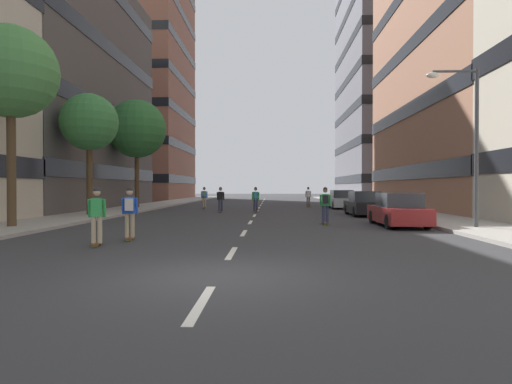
% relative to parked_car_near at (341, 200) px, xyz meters
% --- Properties ---
extents(ground_plane, '(151.75, 151.75, 0.00)m').
position_rel_parked_car_near_xyz_m(ground_plane, '(-6.80, -1.64, -0.70)').
color(ground_plane, '#333335').
extents(sidewalk_left, '(3.73, 69.55, 0.14)m').
position_rel_parked_car_near_xyz_m(sidewalk_left, '(-16.67, 1.53, -0.63)').
color(sidewalk_left, '#9E9991').
rests_on(sidewalk_left, ground_plane).
extents(sidewalk_right, '(3.73, 69.55, 0.14)m').
position_rel_parked_car_near_xyz_m(sidewalk_right, '(3.06, 1.53, -0.63)').
color(sidewalk_right, '#9E9991').
rests_on(sidewalk_right, ground_plane).
extents(lane_markings, '(0.16, 57.20, 0.01)m').
position_rel_parked_car_near_xyz_m(lane_markings, '(-6.80, -1.43, -0.70)').
color(lane_markings, silver).
rests_on(lane_markings, ground_plane).
extents(building_left_mid, '(13.91, 21.91, 19.59)m').
position_rel_parked_car_near_xyz_m(building_left_mid, '(-25.43, -1.03, 9.18)').
color(building_left_mid, '#4C4744').
rests_on(building_left_mid, ground_plane).
extents(building_left_far, '(13.91, 18.59, 33.20)m').
position_rel_parked_car_near_xyz_m(building_left_far, '(-25.43, 26.35, 15.99)').
color(building_left_far, brown).
rests_on(building_left_far, ground_plane).
extents(building_right_far, '(13.91, 21.46, 37.38)m').
position_rel_parked_car_near_xyz_m(building_right_far, '(11.82, 26.35, 18.08)').
color(building_right_far, slate).
rests_on(building_right_far, ground_plane).
extents(parked_car_near, '(1.82, 4.40, 1.52)m').
position_rel_parked_car_near_xyz_m(parked_car_near, '(0.00, 0.00, 0.00)').
color(parked_car_near, '#B2B7BF').
rests_on(parked_car_near, ground_plane).
extents(parked_car_mid, '(1.82, 4.40, 1.52)m').
position_rel_parked_car_near_xyz_m(parked_car_mid, '(0.00, -8.68, 0.00)').
color(parked_car_mid, black).
rests_on(parked_car_mid, ground_plane).
extents(parked_car_far, '(1.82, 4.40, 1.52)m').
position_rel_parked_car_near_xyz_m(parked_car_far, '(0.00, -15.85, 0.00)').
color(parked_car_far, maroon).
rests_on(parked_car_far, ground_plane).
extents(street_tree_near, '(3.85, 3.85, 8.41)m').
position_rel_parked_car_near_xyz_m(street_tree_near, '(-16.67, -17.84, 5.88)').
color(street_tree_near, '#4C3823').
rests_on(street_tree_near, sidewalk_left).
extents(street_tree_mid, '(4.70, 4.70, 8.71)m').
position_rel_parked_car_near_xyz_m(street_tree_mid, '(-16.67, -1.12, 5.77)').
color(street_tree_mid, '#4C3823').
rests_on(street_tree_mid, sidewalk_left).
extents(street_tree_far, '(3.41, 3.41, 7.24)m').
position_rel_parked_car_near_xyz_m(street_tree_far, '(-16.67, -10.13, 4.93)').
color(street_tree_far, '#4C3823').
rests_on(street_tree_far, sidewalk_left).
extents(streetlamp_right, '(2.13, 0.30, 6.50)m').
position_rel_parked_car_near_xyz_m(streetlamp_right, '(2.32, -17.51, 3.44)').
color(streetlamp_right, '#3F3F44').
rests_on(streetlamp_right, sidewalk_right).
extents(skater_0, '(0.57, 0.92, 1.78)m').
position_rel_parked_car_near_xyz_m(skater_0, '(-11.01, -22.72, 0.29)').
color(skater_0, brown).
rests_on(skater_0, ground_plane).
extents(skater_1, '(0.54, 0.91, 1.78)m').
position_rel_parked_car_near_xyz_m(skater_1, '(-3.18, -15.03, 0.32)').
color(skater_1, brown).
rests_on(skater_1, ground_plane).
extents(skater_2, '(0.57, 0.92, 1.78)m').
position_rel_parked_car_near_xyz_m(skater_2, '(-10.49, -21.27, 0.32)').
color(skater_2, brown).
rests_on(skater_2, ground_plane).
extents(skater_3, '(0.57, 0.92, 1.78)m').
position_rel_parked_car_near_xyz_m(skater_3, '(-2.45, 3.10, 0.29)').
color(skater_3, brown).
rests_on(skater_3, ground_plane).
extents(skater_4, '(0.56, 0.92, 1.78)m').
position_rel_parked_car_near_xyz_m(skater_4, '(-6.87, -5.04, 0.32)').
color(skater_4, brown).
rests_on(skater_4, ground_plane).
extents(skater_5, '(0.53, 0.90, 1.78)m').
position_rel_parked_car_near_xyz_m(skater_5, '(-9.34, -5.43, 0.29)').
color(skater_5, brown).
rests_on(skater_5, ground_plane).
extents(skater_6, '(0.56, 0.92, 1.78)m').
position_rel_parked_car_near_xyz_m(skater_6, '(-11.30, -0.41, 0.32)').
color(skater_6, brown).
rests_on(skater_6, ground_plane).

